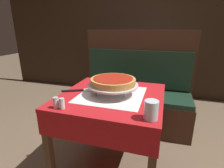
{
  "coord_description": "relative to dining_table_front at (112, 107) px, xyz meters",
  "views": [
    {
      "loc": [
        0.39,
        -1.26,
        1.27
      ],
      "look_at": [
        0.01,
        -0.02,
        0.85
      ],
      "focal_mm": 28.0,
      "sensor_mm": 36.0,
      "label": 1
    }
  ],
  "objects": [
    {
      "name": "salt_shaker",
      "position": [
        -0.28,
        -0.35,
        0.15
      ],
      "size": [
        0.04,
        0.04,
        0.08
      ],
      "color": "silver",
      "rests_on": "dining_table_front"
    },
    {
      "name": "dining_table_front",
      "position": [
        0.0,
        0.0,
        0.0
      ],
      "size": [
        0.82,
        0.82,
        0.75
      ],
      "color": "red",
      "rests_on": "ground_plane"
    },
    {
      "name": "water_glass_near",
      "position": [
        0.34,
        -0.32,
        0.17
      ],
      "size": [
        0.08,
        0.08,
        0.12
      ],
      "color": "silver",
      "rests_on": "dining_table_front"
    },
    {
      "name": "booth_bench",
      "position": [
        0.04,
        0.87,
        -0.29
      ],
      "size": [
        1.43,
        0.51,
        1.24
      ],
      "color": "#3D2316",
      "rests_on": "ground_plane"
    },
    {
      "name": "pizza_server",
      "position": [
        -0.28,
        -0.0,
        0.12
      ],
      "size": [
        0.28,
        0.18,
        0.01
      ],
      "color": "#BCBCC1",
      "rests_on": "dining_table_front"
    },
    {
      "name": "back_wall_panel",
      "position": [
        0.0,
        2.11,
        0.56
      ],
      "size": [
        6.0,
        0.04,
        2.4
      ],
      "primitive_type": "cube",
      "color": "black",
      "rests_on": "ground_plane"
    },
    {
      "name": "pizza_pan_stand",
      "position": [
        0.01,
        0.01,
        0.19
      ],
      "size": [
        0.4,
        0.4,
        0.08
      ],
      "color": "#ADADB2",
      "rests_on": "dining_table_front"
    },
    {
      "name": "deep_dish_pizza",
      "position": [
        0.01,
        0.01,
        0.23
      ],
      "size": [
        0.36,
        0.36,
        0.05
      ],
      "color": "#C68E47",
      "rests_on": "pizza_pan_stand"
    },
    {
      "name": "dining_table_rear",
      "position": [
        0.14,
        1.64,
        0.01
      ],
      "size": [
        0.76,
        0.76,
        0.75
      ],
      "color": "beige",
      "rests_on": "ground_plane"
    },
    {
      "name": "pepper_shaker",
      "position": [
        -0.24,
        -0.35,
        0.15
      ],
      "size": [
        0.04,
        0.04,
        0.07
      ],
      "color": "silver",
      "rests_on": "dining_table_front"
    },
    {
      "name": "condiment_caddy",
      "position": [
        0.17,
        1.58,
        0.15
      ],
      "size": [
        0.13,
        0.13,
        0.17
      ],
      "color": "black",
      "rests_on": "dining_table_rear"
    },
    {
      "name": "ground_plane",
      "position": [
        0.0,
        0.0,
        -0.64
      ],
      "size": [
        14.0,
        14.0,
        0.0
      ],
      "primitive_type": "plane",
      "color": "brown"
    }
  ]
}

